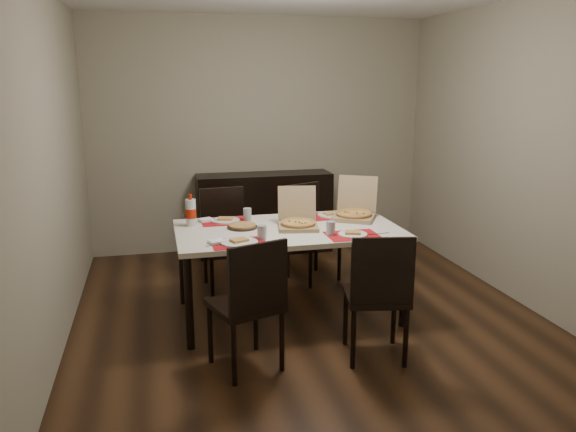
% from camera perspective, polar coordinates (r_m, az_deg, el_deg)
% --- Properties ---
extents(ground, '(3.80, 4.00, 0.02)m').
position_cam_1_polar(ground, '(4.85, 1.79, -9.81)').
color(ground, '#3D2412').
rests_on(ground, ground).
extents(room_walls, '(3.84, 4.02, 2.62)m').
position_cam_1_polar(room_walls, '(4.86, 0.58, 11.48)').
color(room_walls, gray).
rests_on(room_walls, ground).
extents(sideboard, '(1.50, 0.40, 0.90)m').
position_cam_1_polar(sideboard, '(6.35, -2.40, 0.30)').
color(sideboard, black).
rests_on(sideboard, ground).
extents(dining_table, '(1.80, 1.00, 0.75)m').
position_cam_1_polar(dining_table, '(4.57, -0.00, -2.03)').
color(dining_table, beige).
rests_on(dining_table, ground).
extents(chair_near_left, '(0.53, 0.53, 0.93)m').
position_cam_1_polar(chair_near_left, '(3.74, -3.89, -8.53)').
color(chair_near_left, black).
rests_on(chair_near_left, ground).
extents(chair_near_right, '(0.49, 0.49, 0.93)m').
position_cam_1_polar(chair_near_right, '(3.92, 9.13, -7.60)').
color(chair_near_right, black).
rests_on(chair_near_right, ground).
extents(chair_far_left, '(0.45, 0.45, 0.93)m').
position_cam_1_polar(chair_far_left, '(5.31, -6.41, -1.79)').
color(chair_far_left, black).
rests_on(chair_far_left, ground).
extents(chair_far_right, '(0.55, 0.55, 0.93)m').
position_cam_1_polar(chair_far_right, '(5.50, 2.15, -1.16)').
color(chair_far_right, black).
rests_on(chair_far_right, ground).
extents(setting_near_left, '(0.47, 0.30, 0.11)m').
position_cam_1_polar(setting_near_left, '(4.16, -4.67, -2.43)').
color(setting_near_left, red).
rests_on(setting_near_left, dining_table).
extents(setting_near_right, '(0.50, 0.30, 0.11)m').
position_cam_1_polar(setting_near_right, '(4.36, 5.95, -1.69)').
color(setting_near_right, red).
rests_on(setting_near_right, dining_table).
extents(setting_far_left, '(0.45, 0.30, 0.11)m').
position_cam_1_polar(setting_far_left, '(4.79, -6.03, -0.30)').
color(setting_far_left, red).
rests_on(setting_far_left, dining_table).
extents(setting_far_right, '(0.48, 0.30, 0.11)m').
position_cam_1_polar(setting_far_right, '(4.93, 3.82, 0.17)').
color(setting_far_right, red).
rests_on(setting_far_right, dining_table).
extents(napkin_loose, '(0.13, 0.14, 0.02)m').
position_cam_1_polar(napkin_loose, '(4.48, 1.13, -1.36)').
color(napkin_loose, white).
rests_on(napkin_loose, dining_table).
extents(pizza_box_center, '(0.37, 0.40, 0.32)m').
position_cam_1_polar(pizza_box_center, '(4.56, 1.01, -0.51)').
color(pizza_box_center, '#907753').
rests_on(pizza_box_center, dining_table).
extents(pizza_box_right, '(0.49, 0.50, 0.35)m').
position_cam_1_polar(pizza_box_right, '(4.90, 6.76, 0.42)').
color(pizza_box_right, '#907753').
rests_on(pizza_box_right, dining_table).
extents(faina_plate, '(0.25, 0.25, 0.03)m').
position_cam_1_polar(faina_plate, '(4.57, -4.67, -1.04)').
color(faina_plate, black).
rests_on(faina_plate, dining_table).
extents(dip_bowl, '(0.17, 0.17, 0.03)m').
position_cam_1_polar(dip_bowl, '(4.71, 0.88, -0.52)').
color(dip_bowl, white).
rests_on(dip_bowl, dining_table).
extents(soda_bottle, '(0.09, 0.09, 0.26)m').
position_cam_1_polar(soda_bottle, '(4.66, -9.84, 0.34)').
color(soda_bottle, silver).
rests_on(soda_bottle, dining_table).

